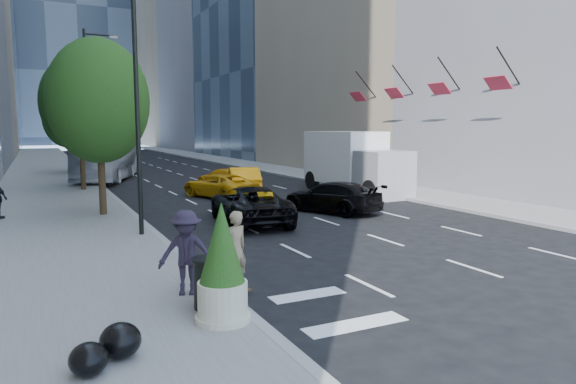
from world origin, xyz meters
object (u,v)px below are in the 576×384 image
city_bus (109,158)px  trash_can (210,284)px  black_sedan_lincoln (250,205)px  planter_shrub (222,265)px  box_truck (354,162)px  skateboarder (235,254)px  black_sedan_mercedes (331,197)px

city_bus → trash_can: bearing=-74.4°
black_sedan_lincoln → city_bus: 21.26m
black_sedan_lincoln → planter_shrub: bearing=73.6°
box_truck → trash_can: size_ratio=7.61×
black_sedan_lincoln → planter_shrub: size_ratio=2.35×
skateboarder → black_sedan_mercedes: 11.95m
black_sedan_mercedes → city_bus: bearing=-93.6°
black_sedan_mercedes → black_sedan_lincoln: bearing=-11.7°
planter_shrub → black_sedan_mercedes: bearing=50.5°
box_truck → city_bus: bearing=127.7°
black_sedan_mercedes → box_truck: bearing=-154.7°
black_sedan_lincoln → black_sedan_mercedes: 4.47m
trash_can → city_bus: bearing=86.6°
skateboarder → black_sedan_mercedes: bearing=-150.9°
black_sedan_mercedes → trash_can: bearing=25.1°
trash_can → black_sedan_lincoln: bearing=63.5°
box_truck → planter_shrub: 21.39m
skateboarder → black_sedan_lincoln: bearing=-133.2°
skateboarder → trash_can: size_ratio=1.79×
city_bus → planter_shrub: city_bus is taller
trash_can → skateboarder: bearing=50.4°
city_bus → planter_shrub: bearing=-74.3°
black_sedan_mercedes → city_bus: (-7.18, 20.16, 0.89)m
skateboarder → black_sedan_lincoln: size_ratio=0.33×
skateboarder → black_sedan_lincoln: skateboarder is taller
black_sedan_mercedes → trash_can: (-8.98, -10.10, -0.05)m
skateboarder → planter_shrub: 2.26m
black_sedan_lincoln → box_truck: box_truck is taller
planter_shrub → trash_can: bearing=90.0°
city_bus → planter_shrub: 31.11m
city_bus → black_sedan_mercedes: bearing=-51.4°
black_sedan_lincoln → city_bus: size_ratio=0.47×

